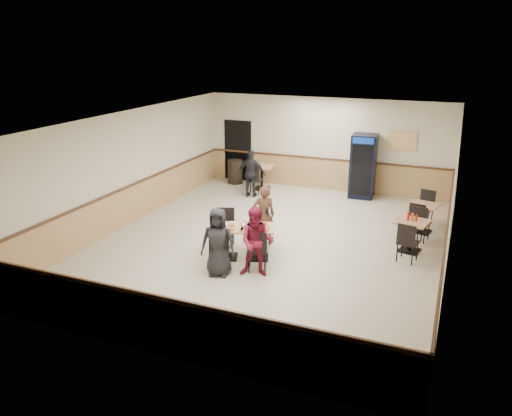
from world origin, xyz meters
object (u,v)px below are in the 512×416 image
at_px(diner_man_opposite, 264,215).
at_px(side_table_near, 411,231).
at_px(diner_woman_left, 218,242).
at_px(lone_diner, 251,174).
at_px(main_table, 243,237).
at_px(back_table, 262,174).
at_px(pepsi_cooler, 363,166).
at_px(side_table_far, 423,214).
at_px(trash_bin, 235,172).
at_px(diner_woman_right, 257,242).

xyz_separation_m(diner_man_opposite, side_table_near, (3.33, 0.87, -0.23)).
height_order(diner_woman_left, lone_diner, lone_diner).
height_order(main_table, lone_diner, lone_diner).
xyz_separation_m(diner_woman_left, back_table, (-1.49, 6.26, -0.21)).
relative_size(back_table, pepsi_cooler, 0.42).
distance_m(side_table_near, side_table_far, 1.40).
bearing_deg(back_table, main_table, -72.92).
xyz_separation_m(diner_man_opposite, trash_bin, (-2.90, 4.70, -0.33)).
distance_m(diner_man_opposite, trash_bin, 5.53).
height_order(diner_man_opposite, lone_diner, lone_diner).
height_order(diner_woman_left, side_table_far, diner_woman_left).
xyz_separation_m(diner_woman_right, back_table, (-2.25, 5.99, -0.22)).
relative_size(main_table, trash_bin, 1.93).
distance_m(back_table, pepsi_cooler, 3.28).
xyz_separation_m(diner_woman_left, diner_man_opposite, (0.27, 1.92, -0.00)).
height_order(diner_woman_right, diner_man_opposite, diner_woman_right).
bearing_deg(side_table_far, diner_man_opposite, -146.94).
xyz_separation_m(back_table, trash_bin, (-1.13, 0.35, -0.12)).
xyz_separation_m(diner_man_opposite, side_table_far, (3.48, 2.27, -0.24)).
relative_size(diner_woman_left, trash_bin, 1.81).
bearing_deg(side_table_far, side_table_near, -96.08).
distance_m(diner_man_opposite, lone_diner, 3.87).
height_order(diner_man_opposite, side_table_near, diner_man_opposite).
bearing_deg(diner_woman_left, back_table, 89.61).
distance_m(main_table, side_table_far, 4.84).
height_order(side_table_near, side_table_far, side_table_near).
height_order(main_table, side_table_far, main_table).
xyz_separation_m(diner_woman_right, side_table_far, (3.00, 3.91, -0.25)).
height_order(back_table, trash_bin, trash_bin).
relative_size(diner_woman_left, side_table_far, 1.76).
height_order(diner_woman_right, pepsi_cooler, pepsi_cooler).
bearing_deg(side_table_near, trash_bin, 148.43).
height_order(side_table_far, back_table, back_table).
distance_m(diner_woman_right, side_table_near, 3.81).
height_order(side_table_far, pepsi_cooler, pepsi_cooler).
bearing_deg(lone_diner, side_table_far, 159.44).
xyz_separation_m(main_table, diner_man_opposite, (0.14, 0.96, 0.23)).
relative_size(side_table_far, pepsi_cooler, 0.42).
height_order(main_table, side_table_near, main_table).
xyz_separation_m(diner_woman_left, side_table_far, (3.75, 4.18, -0.24)).
height_order(lone_diner, side_table_far, lone_diner).
distance_m(diner_woman_right, lone_diner, 5.56).
bearing_deg(diner_man_opposite, trash_bin, -87.42).
bearing_deg(diner_woman_left, trash_bin, 97.84).
relative_size(main_table, side_table_near, 1.88).
distance_m(diner_woman_left, side_table_far, 5.62).
relative_size(diner_woman_right, side_table_far, 1.79).
distance_m(main_table, diner_woman_right, 0.96).
xyz_separation_m(side_table_near, trash_bin, (-6.23, 3.83, -0.09)).
bearing_deg(diner_woman_right, pepsi_cooler, 66.41).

